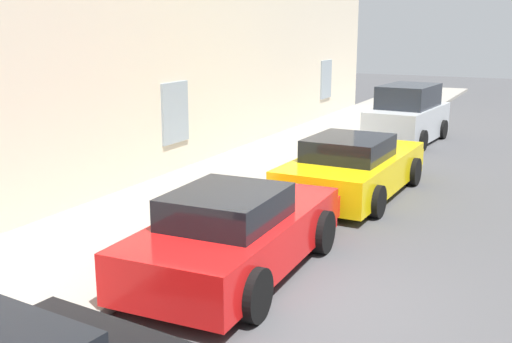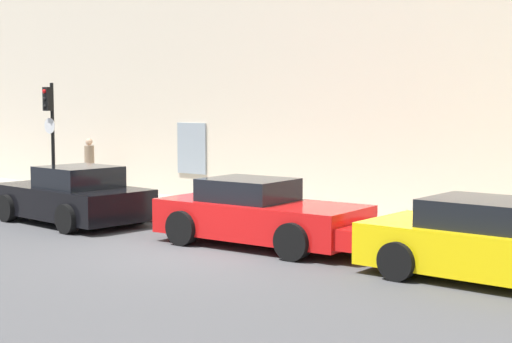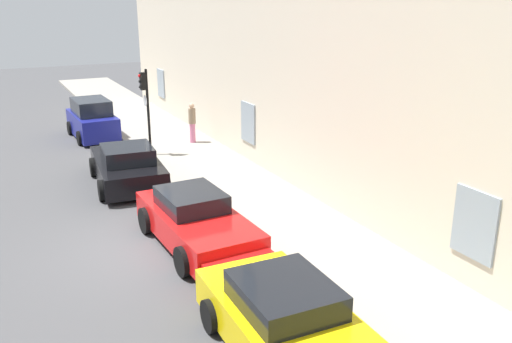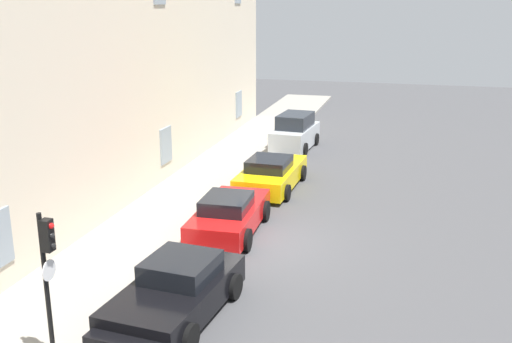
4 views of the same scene
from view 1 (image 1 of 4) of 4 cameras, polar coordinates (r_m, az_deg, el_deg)
The scene contains 5 objects.
ground_plane at distance 8.79m, azimuth 4.19°, elevation -11.70°, with size 80.00×80.00×0.00m, color #444447.
sidewalk at distance 10.71m, azimuth -15.40°, elevation -7.07°, with size 60.00×3.56×0.14m, color gray.
sportscar_yellow_flank at distance 9.61m, azimuth -1.36°, elevation -5.47°, with size 4.83×2.18×1.38m.
sportscar_white_middle at distance 14.16m, azimuth 9.15°, elevation 0.43°, with size 5.12×2.32×1.36m.
hatchback_parked at distance 20.67m, azimuth 13.75°, elevation 4.95°, with size 4.02×2.12×1.85m.
Camera 1 is at (-7.39, -2.98, 3.72)m, focal length 43.58 mm.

